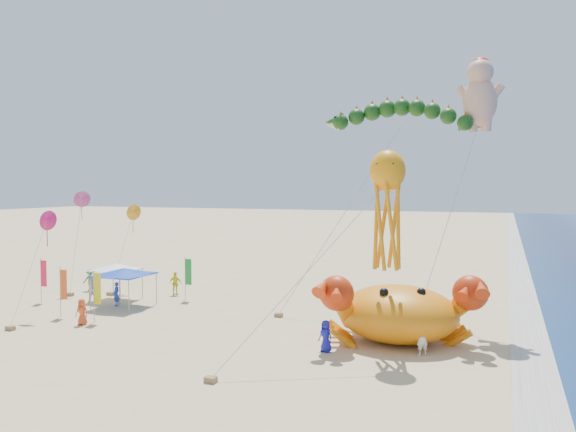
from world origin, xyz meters
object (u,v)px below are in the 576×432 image
Objects in this scene: crab_inflatable at (398,312)px; octopus_kite at (387,201)px; dragon_kite at (398,120)px; cherub_kite at (480,93)px; canopy_white at (116,267)px; canopy_blue at (124,272)px.

octopus_kite is at bearing -102.30° from crab_inflatable.
dragon_kite is at bearing 96.53° from octopus_kite.
cherub_kite is at bearing 63.77° from octopus_kite.
dragon_kite is 1.34× the size of octopus_kite.
octopus_kite is at bearing -14.39° from canopy_white.
crab_inflatable is 19.44m from canopy_blue.
crab_inflatable is 0.54× the size of cherub_kite.
cherub_kite is (4.94, -0.12, 1.41)m from dragon_kite.
canopy_blue is (-18.97, 3.68, -5.17)m from octopus_kite.
octopus_kite is at bearing -116.23° from cherub_kite.
canopy_blue and canopy_white have the same top height.
crab_inflatable is 0.63× the size of dragon_kite.
canopy_white is (-24.99, -2.73, -11.57)m from cherub_kite.
octopus_kite is (-4.00, -8.12, -6.40)m from cherub_kite.
canopy_white is at bearing -173.76° from cherub_kite.
cherub_kite is 27.67m from canopy_white.
canopy_blue is at bearing 173.61° from crab_inflatable.
octopus_kite reaches higher than crab_inflatable.
canopy_blue is 2.64m from canopy_white.
canopy_blue is at bearing -169.08° from cherub_kite.
dragon_kite is 22.65m from canopy_white.
crab_inflatable reaches higher than canopy_blue.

